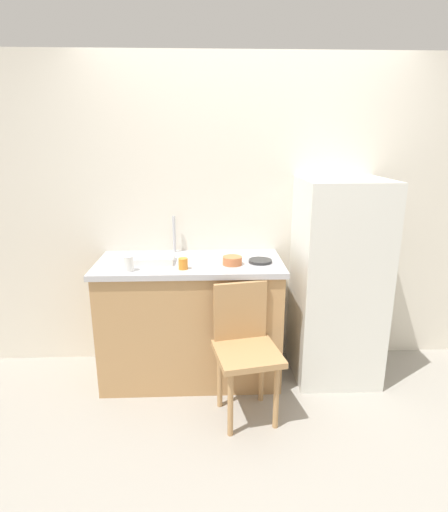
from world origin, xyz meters
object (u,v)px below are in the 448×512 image
chair (245,345)px  cup_orange (183,264)px  terracotta_bowl (232,261)px  dish_tray (154,259)px  cup_white (129,264)px  refrigerator (337,281)px  hotplate (260,261)px

chair → cup_orange: cup_orange is taller
terracotta_bowl → dish_tray: bearing=172.9°
terracotta_bowl → cup_white: (-0.71, -0.12, 0.02)m
dish_tray → cup_white: bearing=-128.6°
dish_tray → terracotta_bowl: size_ratio=2.03×
refrigerator → dish_tray: refrigerator is taller
terracotta_bowl → cup_orange: bearing=-165.5°
terracotta_bowl → hotplate: terracotta_bowl is taller
refrigerator → hotplate: bearing=-175.0°
cup_white → cup_orange: cup_white is taller
terracotta_bowl → refrigerator: bearing=6.9°
hotplate → cup_orange: bearing=-166.3°
hotplate → cup_white: 0.93m
terracotta_bowl → cup_white: size_ratio=1.33×
refrigerator → cup_orange: refrigerator is taller
dish_tray → refrigerator: bearing=1.1°
dish_tray → terracotta_bowl: terracotta_bowl is taller
cup_orange → chair: bearing=-35.3°
refrigerator → cup_orange: size_ratio=19.96×
refrigerator → cup_white: bearing=-171.9°
hotplate → cup_white: (-0.91, -0.16, 0.04)m
terracotta_bowl → cup_white: bearing=-170.6°
terracotta_bowl → cup_orange: cup_orange is taller
cup_white → refrigerator: bearing=8.1°
terracotta_bowl → chair: bearing=-80.5°
refrigerator → cup_white: refrigerator is taller
refrigerator → chair: 0.92m
refrigerator → cup_white: (-1.51, -0.21, 0.22)m
chair → cup_white: bearing=150.5°
refrigerator → dish_tray: bearing=-178.9°
hotplate → cup_white: cup_white is taller
chair → hotplate: 0.63m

